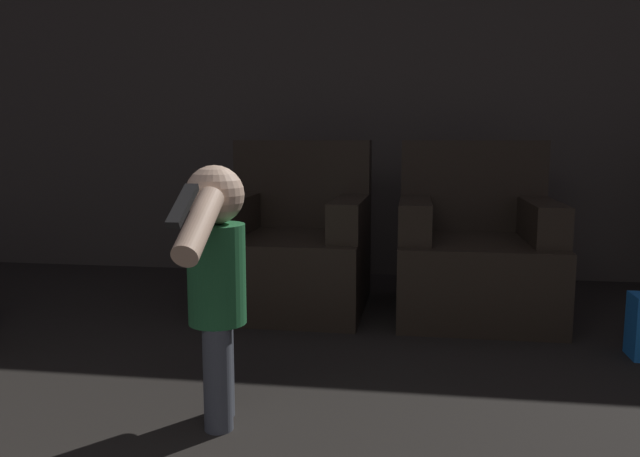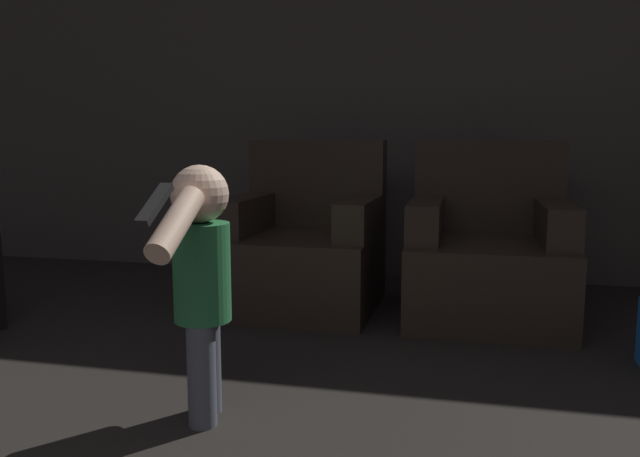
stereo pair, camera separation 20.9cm
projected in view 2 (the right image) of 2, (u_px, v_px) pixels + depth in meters
wall_back at (365, 81)px, 4.13m from camera, size 8.40×0.05×2.60m
armchair_left at (305, 249)px, 3.45m from camera, size 0.81×0.84×0.91m
armchair_right at (487, 256)px, 3.23m from camera, size 0.80×0.83×0.91m
person_toddler at (201, 273)px, 2.00m from camera, size 0.18×0.57×0.84m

